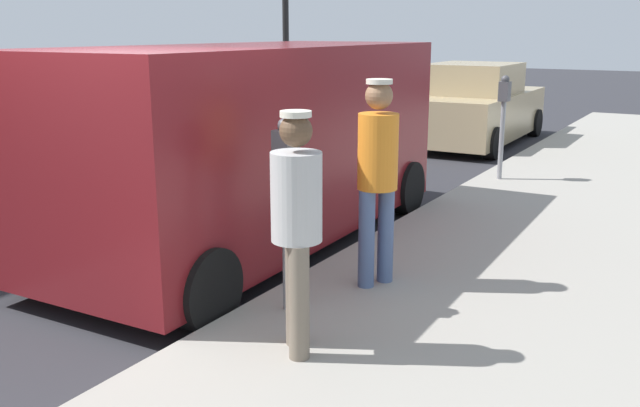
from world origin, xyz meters
name	(u,v)px	position (x,y,z in m)	size (l,w,h in m)	color
ground_plane	(122,312)	(0.00, 0.00, 0.00)	(80.00, 80.00, 0.00)	#2D2D33
parking_meter_near	(286,182)	(1.35, 0.48, 1.18)	(0.14, 0.18, 1.52)	gray
parking_meter_far	(503,109)	(1.35, 6.23, 1.18)	(0.14, 0.18, 1.52)	gray
pedestrian_in_orange	(378,169)	(1.70, 1.34, 1.17)	(0.34, 0.34, 1.77)	#4C608C
pedestrian_in_gray	(297,219)	(1.82, -0.11, 1.10)	(0.34, 0.34, 1.66)	#726656
parked_van	(254,141)	(-0.15, 2.14, 1.15)	(2.23, 5.25, 2.15)	maroon
parked_sedan_ahead	(474,108)	(-0.36, 10.13, 0.75)	(2.00, 4.43, 1.65)	tan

